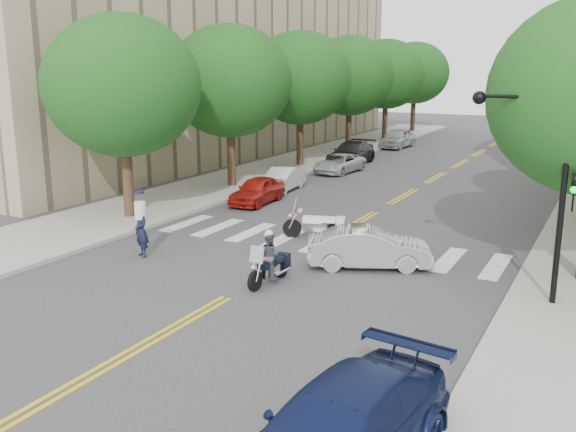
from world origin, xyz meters
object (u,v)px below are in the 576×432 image
Objects in this scene: motorcycle_police at (270,259)px; motorcycle_parked at (320,225)px; officer_standing at (141,231)px; convertible at (369,248)px.

motorcycle_police is 0.88× the size of motorcycle_parked.
motorcycle_parked is 6.59m from officer_standing.
officer_standing reaches higher than convertible.
motorcycle_police is 0.52× the size of convertible.
convertible is (2.08, 2.83, -0.09)m from motorcycle_police.
officer_standing reaches higher than motorcycle_police.
officer_standing is at bearing 84.05° from convertible.
motorcycle_parked is 3.77m from convertible.
motorcycle_police is 5.21m from officer_standing.
motorcycle_police is 5.30m from motorcycle_parked.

